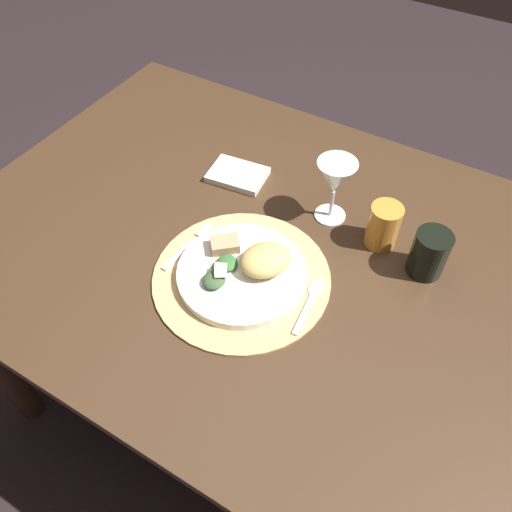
{
  "coord_description": "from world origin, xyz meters",
  "views": [
    {
      "loc": [
        0.34,
        -0.62,
        1.53
      ],
      "look_at": [
        0.0,
        -0.05,
        0.75
      ],
      "focal_mm": 35.97,
      "sensor_mm": 36.0,
      "label": 1
    }
  ],
  "objects_px": {
    "spoon": "(313,296)",
    "wine_glass": "(335,179)",
    "dark_tumbler": "(429,253)",
    "dining_table": "(266,279)",
    "amber_tumbler": "(383,226)",
    "napkin": "(238,175)",
    "fork": "(186,248)",
    "dinner_plate": "(243,274)"
  },
  "relations": [
    {
      "from": "napkin",
      "to": "spoon",
      "type": "bearing_deg",
      "value": -36.04
    },
    {
      "from": "dining_table",
      "to": "wine_glass",
      "type": "relative_size",
      "value": 9.07
    },
    {
      "from": "napkin",
      "to": "fork",
      "type": "bearing_deg",
      "value": -83.56
    },
    {
      "from": "wine_glass",
      "to": "spoon",
      "type": "bearing_deg",
      "value": -73.17
    },
    {
      "from": "spoon",
      "to": "fork",
      "type": "bearing_deg",
      "value": -175.0
    },
    {
      "from": "dinner_plate",
      "to": "fork",
      "type": "bearing_deg",
      "value": 178.65
    },
    {
      "from": "napkin",
      "to": "dinner_plate",
      "type": "bearing_deg",
      "value": -56.08
    },
    {
      "from": "dining_table",
      "to": "wine_glass",
      "type": "xyz_separation_m",
      "value": [
        0.08,
        0.15,
        0.22
      ]
    },
    {
      "from": "dinner_plate",
      "to": "wine_glass",
      "type": "relative_size",
      "value": 1.71
    },
    {
      "from": "dining_table",
      "to": "dark_tumbler",
      "type": "xyz_separation_m",
      "value": [
        0.3,
        0.1,
        0.16
      ]
    },
    {
      "from": "dinner_plate",
      "to": "dark_tumbler",
      "type": "distance_m",
      "value": 0.36
    },
    {
      "from": "fork",
      "to": "dark_tumbler",
      "type": "relative_size",
      "value": 1.56
    },
    {
      "from": "wine_glass",
      "to": "amber_tumbler",
      "type": "distance_m",
      "value": 0.14
    },
    {
      "from": "napkin",
      "to": "wine_glass",
      "type": "xyz_separation_m",
      "value": [
        0.24,
        -0.0,
        0.1
      ]
    },
    {
      "from": "wine_glass",
      "to": "amber_tumbler",
      "type": "relative_size",
      "value": 1.52
    },
    {
      "from": "spoon",
      "to": "wine_glass",
      "type": "xyz_separation_m",
      "value": [
        -0.07,
        0.22,
        0.1
      ]
    },
    {
      "from": "dining_table",
      "to": "dinner_plate",
      "type": "height_order",
      "value": "dinner_plate"
    },
    {
      "from": "spoon",
      "to": "amber_tumbler",
      "type": "distance_m",
      "value": 0.21
    },
    {
      "from": "spoon",
      "to": "dark_tumbler",
      "type": "xyz_separation_m",
      "value": [
        0.16,
        0.18,
        0.04
      ]
    },
    {
      "from": "dining_table",
      "to": "napkin",
      "type": "distance_m",
      "value": 0.26
    },
    {
      "from": "dining_table",
      "to": "amber_tumbler",
      "type": "bearing_deg",
      "value": 33.38
    },
    {
      "from": "fork",
      "to": "spoon",
      "type": "height_order",
      "value": "spoon"
    },
    {
      "from": "wine_glass",
      "to": "amber_tumbler",
      "type": "xyz_separation_m",
      "value": [
        0.12,
        -0.02,
        -0.06
      ]
    },
    {
      "from": "dark_tumbler",
      "to": "dinner_plate",
      "type": "bearing_deg",
      "value": -145.66
    },
    {
      "from": "napkin",
      "to": "dark_tumbler",
      "type": "relative_size",
      "value": 1.31
    },
    {
      "from": "dinner_plate",
      "to": "amber_tumbler",
      "type": "relative_size",
      "value": 2.6
    },
    {
      "from": "dinner_plate",
      "to": "spoon",
      "type": "xyz_separation_m",
      "value": [
        0.14,
        0.03,
        -0.01
      ]
    },
    {
      "from": "dinner_plate",
      "to": "spoon",
      "type": "distance_m",
      "value": 0.14
    },
    {
      "from": "dining_table",
      "to": "dinner_plate",
      "type": "bearing_deg",
      "value": -87.92
    },
    {
      "from": "fork",
      "to": "amber_tumbler",
      "type": "bearing_deg",
      "value": 34.04
    },
    {
      "from": "spoon",
      "to": "napkin",
      "type": "height_order",
      "value": "napkin"
    },
    {
      "from": "wine_glass",
      "to": "dark_tumbler",
      "type": "bearing_deg",
      "value": -10.88
    },
    {
      "from": "dining_table",
      "to": "dark_tumbler",
      "type": "distance_m",
      "value": 0.36
    },
    {
      "from": "dinner_plate",
      "to": "fork",
      "type": "xyz_separation_m",
      "value": [
        -0.14,
        0.0,
        -0.01
      ]
    },
    {
      "from": "fork",
      "to": "dinner_plate",
      "type": "bearing_deg",
      "value": -1.35
    },
    {
      "from": "dining_table",
      "to": "amber_tumbler",
      "type": "height_order",
      "value": "amber_tumbler"
    },
    {
      "from": "spoon",
      "to": "wine_glass",
      "type": "distance_m",
      "value": 0.25
    },
    {
      "from": "napkin",
      "to": "wine_glass",
      "type": "relative_size",
      "value": 0.88
    },
    {
      "from": "napkin",
      "to": "dark_tumbler",
      "type": "bearing_deg",
      "value": -5.9
    },
    {
      "from": "wine_glass",
      "to": "dinner_plate",
      "type": "bearing_deg",
      "value": -106.31
    },
    {
      "from": "dining_table",
      "to": "spoon",
      "type": "height_order",
      "value": "spoon"
    },
    {
      "from": "fork",
      "to": "spoon",
      "type": "distance_m",
      "value": 0.28
    }
  ]
}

